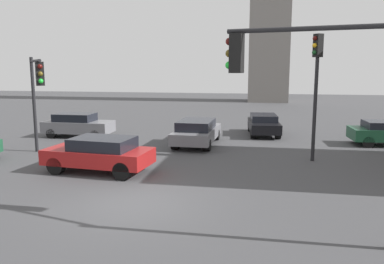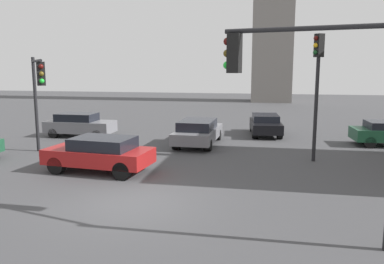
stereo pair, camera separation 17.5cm
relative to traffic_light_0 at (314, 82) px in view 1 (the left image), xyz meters
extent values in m
plane|color=#424244|center=(-5.13, 1.58, -3.89)|extent=(101.55, 101.55, 0.00)
cylinder|color=black|center=(-0.16, 0.04, 1.25)|extent=(3.97, 1.14, 0.12)
cube|color=black|center=(-1.89, 0.49, 0.70)|extent=(0.39, 0.39, 1.00)
sphere|color=#4C0F0C|center=(-2.08, 0.54, 1.00)|extent=(0.20, 0.20, 0.20)
sphere|color=#594714|center=(-2.08, 0.54, 0.70)|extent=(0.20, 0.20, 0.20)
sphere|color=green|center=(-2.08, 0.54, 0.40)|extent=(0.20, 0.20, 0.20)
cylinder|color=black|center=(1.16, 8.39, -1.07)|extent=(0.16, 0.16, 5.64)
cube|color=black|center=(1.16, 8.39, 1.25)|extent=(0.45, 0.45, 1.00)
sphere|color=#4C0F0C|center=(0.99, 8.28, 1.55)|extent=(0.20, 0.20, 0.20)
sphere|color=yellow|center=(0.99, 8.28, 1.25)|extent=(0.20, 0.20, 0.20)
sphere|color=#14471E|center=(0.99, 8.28, 0.95)|extent=(0.20, 0.20, 0.20)
cylinder|color=black|center=(-12.31, 8.11, -1.54)|extent=(0.16, 0.16, 4.69)
cylinder|color=black|center=(-11.30, 6.78, 0.60)|extent=(2.11, 2.73, 0.12)
cube|color=black|center=(-10.45, 5.65, 0.05)|extent=(0.45, 0.45, 1.00)
sphere|color=#4C0F0C|center=(-10.32, 5.49, 0.35)|extent=(0.20, 0.20, 0.20)
sphere|color=#594714|center=(-10.32, 5.49, 0.05)|extent=(0.20, 0.20, 0.20)
sphere|color=green|center=(-10.32, 5.49, -0.25)|extent=(0.20, 0.20, 0.20)
cube|color=slate|center=(-12.06, 12.32, -3.26)|extent=(4.12, 1.75, 0.68)
cube|color=black|center=(-12.27, 12.32, -2.71)|extent=(2.31, 1.52, 0.50)
cylinder|color=black|center=(-10.66, 13.00, -3.60)|extent=(0.59, 0.31, 0.58)
cylinder|color=black|center=(-10.68, 11.61, -3.60)|extent=(0.59, 0.31, 0.58)
cylinder|color=black|center=(-13.44, 13.03, -3.60)|extent=(0.59, 0.31, 0.58)
cylinder|color=black|center=(-13.46, 11.64, -3.60)|extent=(0.59, 0.31, 0.58)
cube|color=maroon|center=(-7.67, 4.94, -3.23)|extent=(4.44, 2.40, 0.61)
cube|color=black|center=(-7.46, 4.92, -2.72)|extent=(2.55, 1.96, 0.51)
cylinder|color=black|center=(-9.19, 4.32, -3.54)|extent=(0.73, 0.42, 0.70)
cylinder|color=black|center=(-9.02, 5.89, -3.54)|extent=(0.73, 0.42, 0.70)
cylinder|color=black|center=(-6.32, 3.99, -3.54)|extent=(0.73, 0.42, 0.70)
cylinder|color=black|center=(-6.14, 5.57, -3.54)|extent=(0.73, 0.42, 0.70)
cube|color=black|center=(-1.00, 14.96, -3.31)|extent=(2.10, 4.04, 0.57)
cube|color=black|center=(-1.02, 15.16, -2.84)|extent=(1.74, 2.31, 0.43)
cylinder|color=black|center=(-0.17, 13.70, -3.59)|extent=(0.37, 0.62, 0.59)
cylinder|color=black|center=(-1.60, 13.58, -3.59)|extent=(0.37, 0.62, 0.59)
cylinder|color=black|center=(-0.40, 16.35, -3.59)|extent=(0.37, 0.62, 0.59)
cylinder|color=black|center=(-1.84, 16.22, -3.59)|extent=(0.37, 0.62, 0.59)
cylinder|color=black|center=(4.30, 13.44, -3.58)|extent=(0.63, 0.37, 0.61)
cylinder|color=black|center=(4.40, 11.93, -3.58)|extent=(0.63, 0.37, 0.61)
cube|color=slate|center=(-4.62, 11.23, -3.29)|extent=(2.18, 4.65, 0.59)
cube|color=black|center=(-4.63, 11.00, -2.77)|extent=(1.86, 2.63, 0.53)
cylinder|color=black|center=(-5.38, 12.82, -3.59)|extent=(0.38, 0.62, 0.60)
cylinder|color=black|center=(-3.74, 12.75, -3.59)|extent=(0.38, 0.62, 0.60)
cylinder|color=black|center=(-5.51, 9.71, -3.59)|extent=(0.38, 0.62, 0.60)
cylinder|color=black|center=(-3.87, 9.65, -3.59)|extent=(0.38, 0.62, 0.60)
camera|label=1|loc=(-1.27, -9.91, 0.39)|focal=37.18mm
camera|label=2|loc=(-1.09, -9.88, 0.39)|focal=37.18mm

